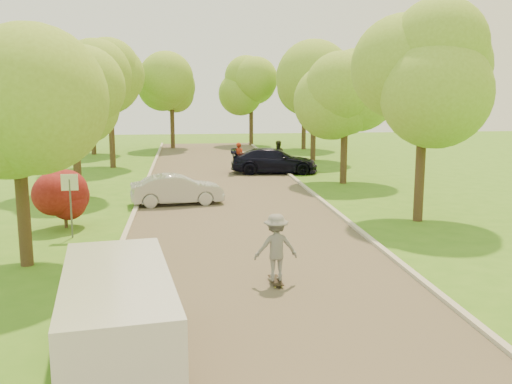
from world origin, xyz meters
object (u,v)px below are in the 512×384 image
street_sign (70,192)px  person_olive (278,156)px  minivan (118,318)px  dark_sedan (274,161)px  person_striped (239,157)px  skateboarder (276,247)px  silver_sedan (177,190)px  longboard (276,280)px

street_sign → person_olive: (9.52, 15.38, -0.64)m
minivan → dark_sedan: size_ratio=0.96×
minivan → person_olive: bearing=66.7°
minivan → person_striped: bearing=72.0°
skateboarder → person_striped: bearing=-95.8°
person_striped → person_olive: 2.44m
street_sign → minivan: bearing=-74.8°
dark_sedan → skateboarder: 19.87m
street_sign → person_olive: size_ratio=1.18×
silver_sedan → skateboarder: (2.63, -10.80, 0.32)m
street_sign → minivan: size_ratio=0.44×
silver_sedan → skateboarder: 11.12m
minivan → silver_sedan: minivan is taller
longboard → person_olive: 21.15m
longboard → skateboarder: bearing=87.0°
person_olive → street_sign: bearing=39.4°
longboard → silver_sedan: bearing=-79.3°
person_striped → longboard: bearing=95.3°
skateboarder → person_olive: size_ratio=0.94×
dark_sedan → skateboarder: (-3.02, -19.64, 0.23)m
street_sign → dark_sedan: bearing=57.3°
silver_sedan → skateboarder: skateboarder is taller
skateboarder → silver_sedan: bearing=-79.3°
dark_sedan → skateboarder: skateboarder is taller
minivan → longboard: size_ratio=5.49×
minivan → skateboarder: (3.49, 4.06, 0.05)m
dark_sedan → longboard: bearing=176.7°
longboard → person_olive: (3.44, 20.85, 0.83)m
street_sign → skateboarder: (6.08, -5.47, -0.58)m
minivan → silver_sedan: bearing=78.9°
minivan → person_olive: size_ratio=2.67×
dark_sedan → longboard: size_ratio=5.75×
minivan → street_sign: bearing=97.4°
street_sign → person_olive: 18.10m
street_sign → person_striped: (7.08, 15.34, -0.68)m
minivan → longboard: (3.49, 4.06, -0.83)m
dark_sedan → person_striped: bearing=65.3°
silver_sedan → longboard: silver_sedan is taller
silver_sedan → skateboarder: size_ratio=2.30×
street_sign → skateboarder: size_ratio=1.26×
skateboarder → person_striped: size_ratio=0.98×
street_sign → dark_sedan: size_ratio=0.42×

